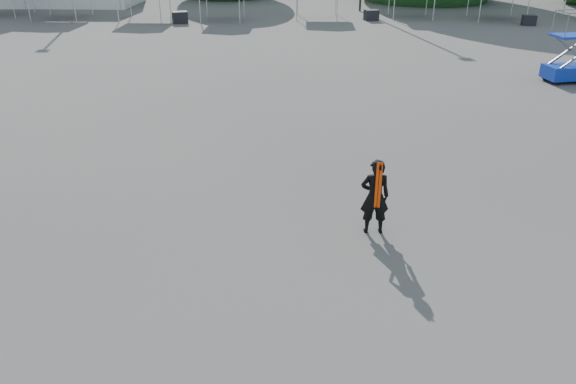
{
  "coord_description": "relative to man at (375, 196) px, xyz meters",
  "views": [
    {
      "loc": [
        -0.6,
        -11.17,
        5.69
      ],
      "look_at": [
        -0.96,
        -1.95,
        1.3
      ],
      "focal_mm": 35.0,
      "sensor_mm": 36.0,
      "label": 1
    }
  ],
  "objects": [
    {
      "name": "ground",
      "position": [
        -0.74,
        1.05,
        -0.8
      ],
      "size": [
        120.0,
        120.0,
        0.0
      ],
      "primitive_type": "plane",
      "color": "#474442",
      "rests_on": "ground"
    },
    {
      "name": "crate_mid",
      "position": [
        2.67,
        28.58,
        -0.46
      ],
      "size": [
        1.02,
        0.89,
        0.68
      ],
      "primitive_type": "cube",
      "rotation": [
        0.0,
        0.0,
        0.27
      ],
      "color": "black",
      "rests_on": "ground"
    },
    {
      "name": "crate_west",
      "position": [
        -9.74,
        26.91,
        -0.44
      ],
      "size": [
        1.13,
        1.01,
        0.73
      ],
      "primitive_type": "cube",
      "rotation": [
        0.0,
        0.0,
        0.34
      ],
      "color": "black",
      "rests_on": "ground"
    },
    {
      "name": "man",
      "position": [
        0.0,
        0.0,
        0.0
      ],
      "size": [
        0.6,
        0.41,
        1.6
      ],
      "rotation": [
        0.0,
        0.0,
        3.19
      ],
      "color": "black",
      "rests_on": "ground"
    },
    {
      "name": "crate_east",
      "position": [
        12.39,
        26.92,
        -0.49
      ],
      "size": [
        0.84,
        0.67,
        0.62
      ],
      "primitive_type": "cube",
      "rotation": [
        0.0,
        0.0,
        -0.07
      ],
      "color": "black",
      "rests_on": "ground"
    }
  ]
}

